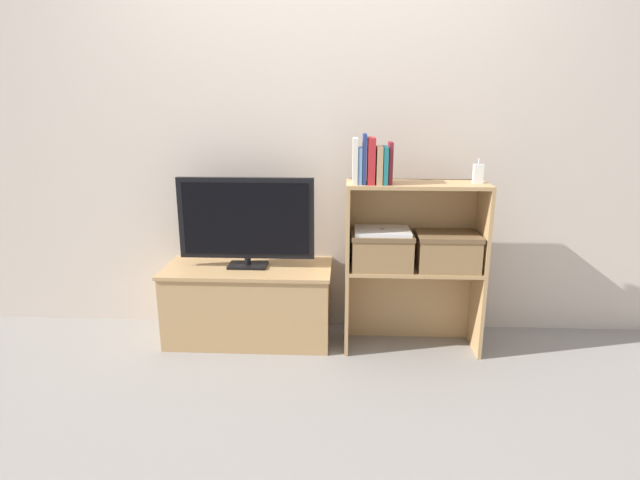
{
  "coord_description": "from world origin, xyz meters",
  "views": [
    {
      "loc": [
        0.13,
        -2.52,
        1.34
      ],
      "look_at": [
        0.0,
        0.14,
        0.63
      ],
      "focal_mm": 28.0,
      "sensor_mm": 36.0,
      "label": 1
    }
  ],
  "objects": [
    {
      "name": "storage_basket_right",
      "position": [
        0.7,
        0.13,
        0.59
      ],
      "size": [
        0.33,
        0.26,
        0.2
      ],
      "color": "#937047",
      "rests_on": "bookshelf_lower_tier"
    },
    {
      "name": "laptop",
      "position": [
        0.34,
        0.13,
        0.69
      ],
      "size": [
        0.3,
        0.23,
        0.02
      ],
      "color": "white",
      "rests_on": "storage_basket_left"
    },
    {
      "name": "book_tan",
      "position": [
        0.31,
        0.1,
        1.05
      ],
      "size": [
        0.03,
        0.15,
        0.19
      ],
      "color": "tan",
      "rests_on": "bookshelf_upper_tier"
    },
    {
      "name": "book_navy",
      "position": [
        0.23,
        0.1,
        1.08
      ],
      "size": [
        0.02,
        0.14,
        0.26
      ],
      "color": "navy",
      "rests_on": "bookshelf_upper_tier"
    },
    {
      "name": "book_crimson",
      "position": [
        0.27,
        0.1,
        1.07
      ],
      "size": [
        0.04,
        0.15,
        0.24
      ],
      "color": "#B22328",
      "rests_on": "bookshelf_upper_tier"
    },
    {
      "name": "ground_plane",
      "position": [
        0.0,
        0.0,
        0.0
      ],
      "size": [
        16.0,
        16.0,
        0.0
      ],
      "primitive_type": "plane",
      "color": "gray"
    },
    {
      "name": "bookshelf_lower_tier",
      "position": [
        0.52,
        0.2,
        0.3
      ],
      "size": [
        0.75,
        0.29,
        0.48
      ],
      "color": "tan",
      "rests_on": "ground_plane"
    },
    {
      "name": "baby_monitor",
      "position": [
        0.83,
        0.14,
        1.0
      ],
      "size": [
        0.05,
        0.04,
        0.13
      ],
      "color": "white",
      "rests_on": "bookshelf_upper_tier"
    },
    {
      "name": "tv",
      "position": [
        -0.42,
        0.21,
        0.72
      ],
      "size": [
        0.77,
        0.14,
        0.52
      ],
      "color": "black",
      "rests_on": "tv_stand"
    },
    {
      "name": "tv_stand",
      "position": [
        -0.42,
        0.21,
        0.22
      ],
      "size": [
        0.96,
        0.44,
        0.45
      ],
      "color": "tan",
      "rests_on": "ground_plane"
    },
    {
      "name": "book_maroon",
      "position": [
        0.37,
        0.1,
        1.06
      ],
      "size": [
        0.02,
        0.13,
        0.22
      ],
      "color": "maroon",
      "rests_on": "bookshelf_upper_tier"
    },
    {
      "name": "storage_basket_left",
      "position": [
        0.34,
        0.13,
        0.59
      ],
      "size": [
        0.33,
        0.26,
        0.2
      ],
      "color": "#937047",
      "rests_on": "bookshelf_lower_tier"
    },
    {
      "name": "wall_back",
      "position": [
        0.0,
        0.46,
        1.2
      ],
      "size": [
        10.0,
        0.05,
        2.4
      ],
      "color": "beige",
      "rests_on": "ground_plane"
    },
    {
      "name": "bookshelf_upper_tier",
      "position": [
        0.52,
        0.2,
        0.77
      ],
      "size": [
        0.75,
        0.29,
        0.47
      ],
      "color": "tan",
      "rests_on": "bookshelf_lower_tier"
    },
    {
      "name": "book_skyblue",
      "position": [
        0.21,
        0.1,
        1.05
      ],
      "size": [
        0.02,
        0.12,
        0.19
      ],
      "color": "#709ECC",
      "rests_on": "bookshelf_upper_tier"
    },
    {
      "name": "book_teal",
      "position": [
        0.34,
        0.1,
        1.05
      ],
      "size": [
        0.02,
        0.15,
        0.19
      ],
      "color": "#1E7075",
      "rests_on": "bookshelf_upper_tier"
    },
    {
      "name": "book_ivory",
      "position": [
        0.19,
        0.1,
        1.07
      ],
      "size": [
        0.03,
        0.13,
        0.24
      ],
      "color": "silver",
      "rests_on": "bookshelf_upper_tier"
    }
  ]
}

